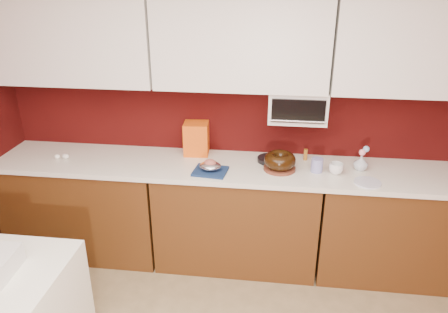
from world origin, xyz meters
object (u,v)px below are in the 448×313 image
Objects in this scene: pandoro_box at (196,138)px; coffee_mug at (336,167)px; blue_jar at (317,165)px; flower_vase at (361,162)px; toaster_oven at (298,105)px; foil_ham_nest at (210,166)px; bundt_cake at (280,160)px.

pandoro_box is 2.62× the size of coffee_mug.
blue_jar is 0.35m from flower_vase.
toaster_oven reaches higher than pandoro_box.
toaster_oven is at bearing -7.08° from pandoro_box.
toaster_oven is 0.83m from foil_ham_nest.
bundt_cake is at bearing -22.60° from pandoro_box.
blue_jar is at bearing 0.45° from bundt_cake.
bundt_cake is 2.36× the size of coffee_mug.
bundt_cake reaches higher than blue_jar.
foil_ham_nest is at bearing -170.46° from flower_vase.
foil_ham_nest is (-0.53, -0.12, -0.03)m from bundt_cake.
foil_ham_nest is 1.18m from flower_vase.
toaster_oven is at bearing 167.37° from flower_vase.
blue_jar is at bearing -17.34° from pandoro_box.
flower_vase is at bearing 7.08° from bundt_cake.
coffee_mug is at bearing -153.89° from flower_vase.
foil_ham_nest is at bearing -154.44° from toaster_oven.
blue_jar is at bearing -167.52° from flower_vase.
pandoro_box is at bearing 167.28° from coffee_mug.
blue_jar is (0.99, -0.24, -0.08)m from pandoro_box.
pandoro_box is at bearing 115.97° from foil_ham_nest.
pandoro_box is at bearing 176.92° from toaster_oven.
bundt_cake is at bearing 177.45° from coffee_mug.
flower_vase is at bearing 9.54° from foil_ham_nest.
flower_vase is (0.63, 0.08, -0.01)m from bundt_cake.
flower_vase is (1.34, -0.16, -0.07)m from pandoro_box.
toaster_oven is at bearing 131.74° from blue_jar.
flower_vase reaches higher than coffee_mug.
flower_vase is at bearing -12.63° from toaster_oven.
coffee_mug is (0.31, -0.21, -0.42)m from toaster_oven.
foil_ham_nest is (-0.65, -0.31, -0.42)m from toaster_oven.
toaster_oven is 0.45m from bundt_cake.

